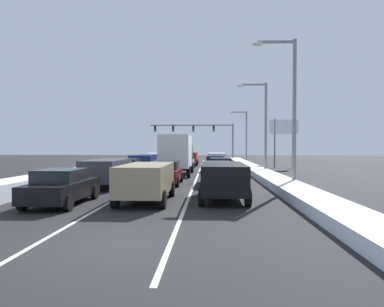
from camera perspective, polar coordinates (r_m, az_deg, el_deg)
ground_plane at (r=28.98m, az=-2.50°, el=-3.69°), size 131.15×131.15×0.00m
lane_stripe_between_right_lane_and_center_lane at (r=33.90m, az=1.16°, el=-2.97°), size 0.14×55.48×0.01m
lane_stripe_between_center_lane_and_left_lane at (r=34.17m, az=-4.56°, el=-2.94°), size 0.14×55.48×0.01m
snow_bank_right_shoulder at (r=34.15m, az=10.09°, el=-2.57°), size 1.73×55.48×0.47m
snow_bank_left_shoulder at (r=35.22m, az=-13.15°, el=-2.18°), size 1.76×55.48×0.81m
suv_black_right_lane_nearest at (r=16.27m, az=5.05°, el=-3.96°), size 2.16×4.90×1.67m
sedan_charcoal_right_lane_second at (r=22.67m, az=4.12°, el=-3.13°), size 2.00×4.50×1.51m
sedan_gray_right_lane_third at (r=28.66m, az=4.62°, el=-2.22°), size 2.00×4.50×1.51m
sedan_navy_right_lane_fourth at (r=34.52m, az=3.70°, el=-1.63°), size 2.00×4.50×1.51m
suv_silver_right_lane_fifth at (r=40.40m, az=4.03°, el=-0.85°), size 2.16×4.90×1.67m
suv_tan_center_lane_nearest at (r=15.84m, az=-7.40°, el=-4.11°), size 2.16×4.90×1.67m
sedan_maroon_center_lane_second at (r=22.83m, az=-4.30°, el=-3.10°), size 2.00×4.50×1.51m
box_truck_center_lane_third at (r=29.75m, az=-2.46°, el=0.10°), size 2.53×7.20×3.36m
sedan_white_center_lane_fourth at (r=37.98m, az=-1.16°, el=-1.36°), size 2.00×4.50×1.51m
suv_red_center_lane_fifth at (r=44.69m, az=-0.42°, el=-0.65°), size 2.16×4.90×1.67m
sedan_black_left_lane_nearest at (r=15.97m, az=-20.33°, el=-5.04°), size 2.00×4.50×1.51m
suv_charcoal_left_lane_second at (r=21.73m, az=-13.55°, el=-2.68°), size 2.16×4.90×1.67m
sedan_gray_left_lane_third at (r=27.43m, az=-10.44°, el=-2.39°), size 2.00×4.50×1.51m
suv_navy_left_lane_fourth at (r=32.97m, az=-7.72°, el=-1.33°), size 2.16×4.90×1.67m
suv_silver_left_lane_fifth at (r=39.61m, az=-5.77°, el=-0.90°), size 2.16×4.90×1.67m
traffic_light_gantry at (r=59.07m, az=1.49°, el=3.56°), size 14.00×0.47×6.20m
street_lamp_right_near at (r=21.87m, az=15.39°, el=8.37°), size 2.66×0.36×8.81m
street_lamp_right_mid at (r=31.70m, az=11.21°, el=5.43°), size 2.66×0.36×8.04m
street_lamp_right_far at (r=51.73m, az=8.38°, el=3.52°), size 2.66×0.36×7.54m
roadside_sign_right at (r=40.38m, az=14.64°, el=3.37°), size 3.20×0.16×5.50m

